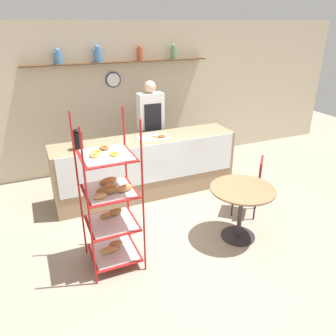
% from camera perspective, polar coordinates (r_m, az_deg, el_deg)
% --- Properties ---
extents(ground_plane, '(14.00, 14.00, 0.00)m').
position_cam_1_polar(ground_plane, '(4.53, 2.49, -11.95)').
color(ground_plane, gray).
extents(back_wall, '(10.00, 0.30, 2.70)m').
position_cam_1_polar(back_wall, '(6.38, -8.38, 12.06)').
color(back_wall, beige).
rests_on(back_wall, ground_plane).
extents(display_counter, '(2.97, 0.64, 0.98)m').
position_cam_1_polar(display_counter, '(5.39, -3.79, 0.23)').
color(display_counter, '#937A5B').
rests_on(display_counter, ground_plane).
extents(pastry_rack, '(0.60, 0.62, 1.82)m').
position_cam_1_polar(pastry_rack, '(3.77, -10.00, -6.31)').
color(pastry_rack, '#A51919').
rests_on(pastry_rack, ground_plane).
extents(person_worker, '(0.44, 0.23, 1.77)m').
position_cam_1_polar(person_worker, '(5.85, -3.00, 7.21)').
color(person_worker, '#282833').
rests_on(person_worker, ground_plane).
extents(cafe_table, '(0.83, 0.83, 0.74)m').
position_cam_1_polar(cafe_table, '(4.34, 12.69, -5.51)').
color(cafe_table, '#262628').
rests_on(cafe_table, ground_plane).
extents(cafe_chair, '(0.54, 0.54, 0.89)m').
position_cam_1_polar(cafe_chair, '(4.93, 14.56, -2.08)').
color(cafe_chair, black).
rests_on(cafe_chair, ground_plane).
extents(coffee_carafe, '(0.13, 0.13, 0.31)m').
position_cam_1_polar(coffee_carafe, '(4.87, -15.45, 4.79)').
color(coffee_carafe, black).
rests_on(coffee_carafe, display_counter).
extents(donut_tray_counter, '(0.48, 0.27, 0.05)m').
position_cam_1_polar(donut_tray_counter, '(5.24, -2.24, 5.52)').
color(donut_tray_counter, silver).
rests_on(donut_tray_counter, display_counter).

